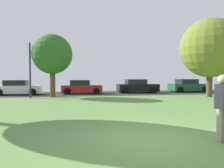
{
  "coord_description": "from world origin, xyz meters",
  "views": [
    {
      "loc": [
        -2.03,
        -5.39,
        1.74
      ],
      "look_at": [
        0.0,
        5.75,
        1.34
      ],
      "focal_mm": 32.89,
      "sensor_mm": 36.0,
      "label": 1
    }
  ],
  "objects_px": {
    "maple_tree_far": "(210,48)",
    "parked_car_white": "(18,88)",
    "person_bystander": "(222,105)",
    "parked_car_black": "(137,86)",
    "street_lamp_post": "(30,70)",
    "parked_car_red": "(81,87)",
    "parked_car_green": "(188,86)",
    "birch_tree_lone": "(52,55)"
  },
  "relations": [
    {
      "from": "maple_tree_far",
      "to": "parked_car_white",
      "type": "relative_size",
      "value": 1.62
    },
    {
      "from": "maple_tree_far",
      "to": "person_bystander",
      "type": "xyz_separation_m",
      "value": [
        -7.7,
        -11.23,
        -3.21
      ]
    },
    {
      "from": "parked_car_black",
      "to": "street_lamp_post",
      "type": "bearing_deg",
      "value": -159.04
    },
    {
      "from": "parked_car_black",
      "to": "street_lamp_post",
      "type": "height_order",
      "value": "street_lamp_post"
    },
    {
      "from": "parked_car_white",
      "to": "street_lamp_post",
      "type": "height_order",
      "value": "street_lamp_post"
    },
    {
      "from": "parked_car_red",
      "to": "person_bystander",
      "type": "bearing_deg",
      "value": -79.21
    },
    {
      "from": "parked_car_black",
      "to": "parked_car_green",
      "type": "bearing_deg",
      "value": 0.49
    },
    {
      "from": "maple_tree_far",
      "to": "parked_car_red",
      "type": "distance_m",
      "value": 12.59
    },
    {
      "from": "street_lamp_post",
      "to": "parked_car_red",
      "type": "bearing_deg",
      "value": 41.18
    },
    {
      "from": "person_bystander",
      "to": "parked_car_red",
      "type": "xyz_separation_m",
      "value": [
        -3.15,
        16.53,
        -0.36
      ]
    },
    {
      "from": "person_bystander",
      "to": "parked_car_red",
      "type": "relative_size",
      "value": 0.44
    },
    {
      "from": "maple_tree_far",
      "to": "parked_car_green",
      "type": "xyz_separation_m",
      "value": [
        1.29,
        5.59,
        -3.53
      ]
    },
    {
      "from": "parked_car_black",
      "to": "parked_car_green",
      "type": "height_order",
      "value": "parked_car_green"
    },
    {
      "from": "birch_tree_lone",
      "to": "parked_car_red",
      "type": "relative_size",
      "value": 1.32
    },
    {
      "from": "birch_tree_lone",
      "to": "parked_car_black",
      "type": "bearing_deg",
      "value": 21.48
    },
    {
      "from": "parked_car_white",
      "to": "street_lamp_post",
      "type": "xyz_separation_m",
      "value": [
        1.84,
        -3.52,
        1.6
      ]
    },
    {
      "from": "birch_tree_lone",
      "to": "parked_car_white",
      "type": "height_order",
      "value": "birch_tree_lone"
    },
    {
      "from": "parked_car_green",
      "to": "maple_tree_far",
      "type": "bearing_deg",
      "value": -102.98
    },
    {
      "from": "parked_car_white",
      "to": "person_bystander",
      "type": "bearing_deg",
      "value": -60.57
    },
    {
      "from": "person_bystander",
      "to": "parked_car_red",
      "type": "height_order",
      "value": "person_bystander"
    },
    {
      "from": "maple_tree_far",
      "to": "person_bystander",
      "type": "relative_size",
      "value": 3.78
    },
    {
      "from": "birch_tree_lone",
      "to": "parked_car_white",
      "type": "bearing_deg",
      "value": 140.11
    },
    {
      "from": "parked_car_red",
      "to": "parked_car_green",
      "type": "relative_size",
      "value": 0.96
    },
    {
      "from": "person_bystander",
      "to": "maple_tree_far",
      "type": "bearing_deg",
      "value": -40.57
    },
    {
      "from": "birch_tree_lone",
      "to": "parked_car_green",
      "type": "bearing_deg",
      "value": 13.18
    },
    {
      "from": "maple_tree_far",
      "to": "parked_car_white",
      "type": "bearing_deg",
      "value": 163.18
    },
    {
      "from": "person_bystander",
      "to": "parked_car_green",
      "type": "relative_size",
      "value": 0.42
    },
    {
      "from": "parked_car_white",
      "to": "parked_car_red",
      "type": "relative_size",
      "value": 1.03
    },
    {
      "from": "parked_car_green",
      "to": "street_lamp_post",
      "type": "height_order",
      "value": "street_lamp_post"
    },
    {
      "from": "birch_tree_lone",
      "to": "parked_car_green",
      "type": "height_order",
      "value": "birch_tree_lone"
    },
    {
      "from": "maple_tree_far",
      "to": "birch_tree_lone",
      "type": "relative_size",
      "value": 1.26
    },
    {
      "from": "maple_tree_far",
      "to": "parked_car_white",
      "type": "distance_m",
      "value": 18.04
    },
    {
      "from": "parked_car_red",
      "to": "street_lamp_post",
      "type": "relative_size",
      "value": 0.9
    },
    {
      "from": "parked_car_white",
      "to": "street_lamp_post",
      "type": "bearing_deg",
      "value": -62.41
    },
    {
      "from": "maple_tree_far",
      "to": "parked_car_black",
      "type": "bearing_deg",
      "value": 130.81
    },
    {
      "from": "parked_car_green",
      "to": "street_lamp_post",
      "type": "distance_m",
      "value": 16.93
    },
    {
      "from": "maple_tree_far",
      "to": "birch_tree_lone",
      "type": "distance_m",
      "value": 13.57
    },
    {
      "from": "parked_car_red",
      "to": "parked_car_black",
      "type": "xyz_separation_m",
      "value": [
        6.07,
        0.25,
        0.03
      ]
    },
    {
      "from": "parked_car_white",
      "to": "street_lamp_post",
      "type": "distance_m",
      "value": 4.29
    },
    {
      "from": "person_bystander",
      "to": "parked_car_white",
      "type": "height_order",
      "value": "person_bystander"
    },
    {
      "from": "birch_tree_lone",
      "to": "parked_car_red",
      "type": "xyz_separation_m",
      "value": [
        2.53,
        3.14,
        -2.99
      ]
    },
    {
      "from": "birch_tree_lone",
      "to": "person_bystander",
      "type": "distance_m",
      "value": 14.78
    }
  ]
}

